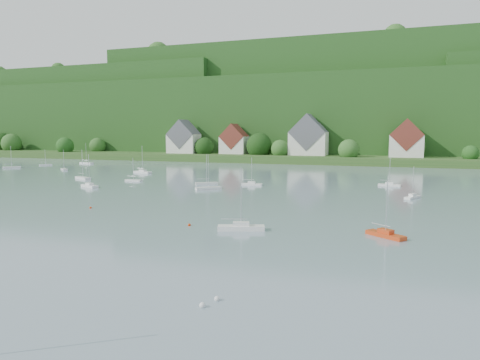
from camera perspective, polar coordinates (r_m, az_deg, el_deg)
The scene contains 13 objects.
far_shore_strip at distance 206.97m, azimuth 8.13°, elevation 3.02°, with size 600.00×60.00×3.00m, color #2A5520.
forested_ridge at distance 274.40m, azimuth 11.04°, elevation 8.22°, with size 620.00×181.22×69.89m.
village_building_0 at distance 211.99m, azimuth -7.35°, elevation 5.27°, with size 14.00×10.40×16.00m.
village_building_1 at distance 204.03m, azimuth -0.77°, elevation 5.07°, with size 12.00×9.36×14.00m.
village_building_2 at distance 193.95m, azimuth 8.95°, elevation 5.38°, with size 16.00×11.44×18.00m.
village_building_3 at distance 189.03m, azimuth 20.90°, elevation 4.77°, with size 13.00×10.40×15.50m.
near_sailboat_3 at distance 58.65m, azimuth 0.14°, elevation -6.15°, with size 6.49×3.68×8.45m.
near_sailboat_5 at distance 57.86m, azimuth 18.50°, elevation -6.70°, with size 5.02×4.38×7.06m.
mooring_buoy_1 at distance 34.21m, azimuth -4.95°, elevation -16.22°, with size 0.48×0.48×0.48m, color white.
mooring_buoy_2 at distance 61.83m, azimuth -6.64°, elevation -5.97°, with size 0.43×0.43×0.43m, color red.
mooring_buoy_3 at distance 79.52m, azimuth -18.95°, elevation -3.53°, with size 0.41×0.41×0.41m, color red.
mooring_buoy_4 at distance 35.34m, azimuth -3.03°, elevation -15.44°, with size 0.46×0.46×0.46m, color white.
far_sailboat_cluster at distance 124.00m, azimuth 2.95°, elevation 0.40°, with size 196.63×67.31×8.71m.
Camera 1 is at (39.16, -2.90, 13.08)m, focal length 32.64 mm.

